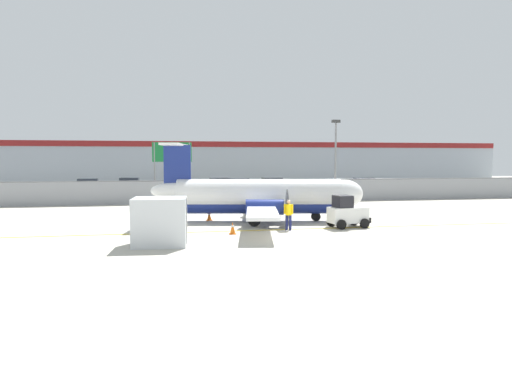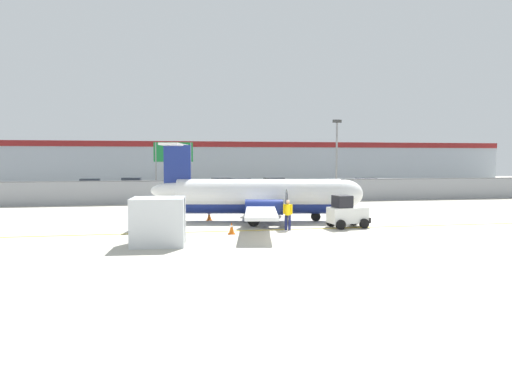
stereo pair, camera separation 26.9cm
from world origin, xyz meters
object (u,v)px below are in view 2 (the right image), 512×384
at_px(cargo_container, 158,221).
at_px(traffic_cone_near_left, 232,228).
at_px(baggage_tug, 347,213).
at_px(parked_car_4, 240,185).
at_px(parked_car_2, 175,188).
at_px(parked_car_0, 91,185).
at_px(parked_car_1, 131,184).
at_px(parked_car_7, 365,185).
at_px(traffic_cone_near_right, 209,216).
at_px(parked_car_5, 273,184).
at_px(highway_sign, 173,157).
at_px(apron_light_pole, 337,155).
at_px(parked_car_3, 220,185).
at_px(parked_car_6, 336,186).
at_px(ground_crew_worker, 288,213).
at_px(commuter_airplane, 262,196).

relative_size(cargo_container, traffic_cone_near_left, 3.97).
distance_m(baggage_tug, parked_car_4, 28.02).
xyz_separation_m(parked_car_2, parked_car_4, (7.54, 4.14, 0.00)).
xyz_separation_m(parked_car_0, parked_car_1, (4.23, 2.05, 0.00)).
bearing_deg(baggage_tug, parked_car_7, 56.62).
xyz_separation_m(traffic_cone_near_right, parked_car_5, (9.45, 24.33, 0.58)).
height_order(parked_car_1, highway_sign, highway_sign).
bearing_deg(apron_light_pole, parked_car_3, 115.37).
relative_size(cargo_container, parked_car_0, 0.59).
distance_m(baggage_tug, highway_sign, 20.97).
bearing_deg(traffic_cone_near_right, parked_car_5, 68.77).
relative_size(parked_car_0, parked_car_6, 1.02).
distance_m(traffic_cone_near_right, highway_sign, 14.40).
height_order(parked_car_5, parked_car_6, same).
xyz_separation_m(cargo_container, apron_light_pole, (14.30, 15.72, 3.20)).
height_order(ground_crew_worker, traffic_cone_near_left, ground_crew_worker).
bearing_deg(traffic_cone_near_right, ground_crew_worker, -50.31).
xyz_separation_m(traffic_cone_near_right, parked_car_4, (5.36, 23.44, 0.58)).
bearing_deg(commuter_airplane, cargo_container, -121.37).
relative_size(commuter_airplane, traffic_cone_near_left, 25.05).
distance_m(commuter_airplane, baggage_tug, 5.59).
xyz_separation_m(commuter_airplane, parked_car_3, (-0.16, 26.01, -0.71)).
bearing_deg(parked_car_7, parked_car_1, -19.05).
bearing_deg(cargo_container, commuter_airplane, 52.80).
xyz_separation_m(cargo_container, parked_car_3, (6.07, 33.07, -0.21)).
height_order(parked_car_0, highway_sign, highway_sign).
distance_m(baggage_tug, traffic_cone_near_right, 8.86).
relative_size(parked_car_0, parked_car_7, 0.99).
relative_size(cargo_container, parked_car_2, 0.58).
xyz_separation_m(baggage_tug, parked_car_4, (-2.26, 27.93, 0.04)).
xyz_separation_m(parked_car_1, parked_car_2, (5.35, -8.54, 0.00)).
xyz_separation_m(cargo_container, parked_car_6, (18.59, 27.70, -0.21)).
distance_m(baggage_tug, cargo_container, 11.13).
xyz_separation_m(cargo_container, parked_car_7, (23.12, 29.93, -0.21)).
xyz_separation_m(parked_car_0, highway_sign, (9.46, -12.10, 3.24)).
xyz_separation_m(parked_car_0, apron_light_pole, (23.15, -18.14, 3.41)).
relative_size(parked_car_4, highway_sign, 0.79).
xyz_separation_m(parked_car_3, parked_car_5, (6.30, -0.67, 0.00)).
height_order(baggage_tug, ground_crew_worker, baggage_tug).
relative_size(cargo_container, parked_car_4, 0.58).
relative_size(traffic_cone_near_right, highway_sign, 0.12).
distance_m(parked_car_2, parked_car_5, 12.68).
xyz_separation_m(traffic_cone_near_left, parked_car_2, (-2.96, 24.90, 0.58)).
distance_m(parked_car_2, apron_light_pole, 18.20).
bearing_deg(cargo_container, traffic_cone_near_left, 37.97).
distance_m(traffic_cone_near_right, parked_car_0, 28.35).
relative_size(parked_car_0, highway_sign, 0.79).
distance_m(parked_car_0, parked_car_5, 21.26).
bearing_deg(commuter_airplane, apron_light_pole, 57.08).
distance_m(cargo_container, parked_car_1, 36.20).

